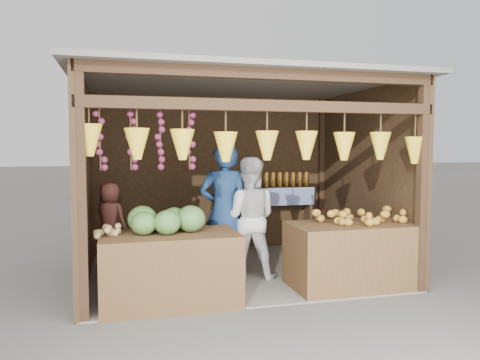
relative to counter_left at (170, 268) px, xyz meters
name	(u,v)px	position (x,y,z in m)	size (l,w,h in m)	color
ground	(236,272)	(1.04, 1.10, -0.40)	(80.00, 80.00, 0.00)	#514F49
stall_structure	(234,154)	(1.00, 1.05, 1.27)	(4.30, 3.30, 2.66)	slate
back_shelf	(277,199)	(2.09, 2.38, 0.48)	(1.25, 0.32, 1.32)	#382314
counter_left	(170,268)	(0.00, 0.00, 0.00)	(1.52, 0.85, 0.80)	#4F2E1A
counter_right	(353,255)	(2.28, 0.04, 0.01)	(1.57, 0.85, 0.81)	#492F18
stool	(111,268)	(-0.66, 1.25, -0.26)	(0.29, 0.29, 0.27)	black
man_standing	(225,212)	(0.80, 0.78, 0.51)	(0.66, 0.43, 1.81)	navy
woman_standing	(248,218)	(1.12, 0.76, 0.41)	(0.79, 0.62, 1.63)	silver
vendor_seated	(110,220)	(-0.66, 1.25, 0.38)	(0.50, 0.33, 1.02)	brown
melon_pile	(161,219)	(-0.09, 0.05, 0.56)	(1.00, 0.50, 0.32)	#184512
tanfruit_pile	(108,231)	(-0.66, -0.04, 0.46)	(0.34, 0.40, 0.13)	tan
mango_pile	(357,214)	(2.33, 0.05, 0.52)	(1.40, 0.64, 0.22)	#C64F1A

